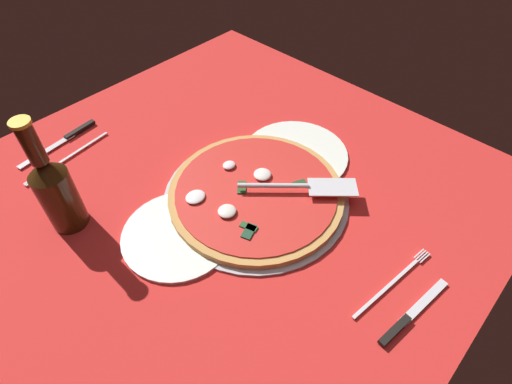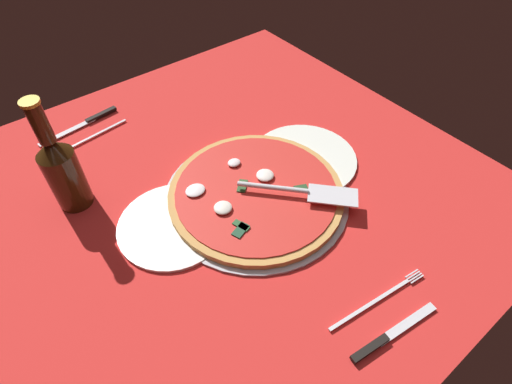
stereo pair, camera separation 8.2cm
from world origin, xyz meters
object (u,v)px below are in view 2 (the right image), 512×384
dinner_plate_right (173,225)px  pizza (255,193)px  place_setting_near (86,132)px  beer_bottle (62,170)px  pizza_server (303,191)px  dinner_plate_left (304,159)px  place_setting_far (382,320)px

dinner_plate_right → pizza: bearing=167.1°
place_setting_near → beer_bottle: (10.15, 20.22, 8.84)cm
pizza_server → place_setting_near: pizza_server is taller
dinner_plate_right → pizza: (-17.12, 3.92, 1.15)cm
dinner_plate_left → place_setting_near: place_setting_near is taller
pizza → pizza_server: (-6.16, 7.12, 2.24)cm
pizza_server → place_setting_far: size_ratio=0.92×
pizza_server → place_setting_far: pizza_server is taller
dinner_plate_right → dinner_plate_left: bearing=177.0°
dinner_plate_right → place_setting_near: place_setting_near is taller
pizza → beer_bottle: beer_bottle is taller
dinner_plate_right → place_setting_far: size_ratio=1.01×
pizza_server → beer_bottle: bearing=-172.0°
dinner_plate_left → pizza_server: (9.34, 9.33, 3.38)cm
place_setting_near → beer_bottle: bearing=56.4°
place_setting_near → place_setting_far: 77.53cm
pizza_server → pizza: bearing=178.0°
pizza → place_setting_far: pizza is taller
beer_bottle → dinner_plate_right: bearing=124.2°
pizza_server → place_setting_near: size_ratio=0.89×
dinner_plate_left → place_setting_near: 52.51cm
dinner_plate_left → pizza_server: pizza_server is taller
dinner_plate_left → beer_bottle: size_ratio=0.96×
pizza_server → dinner_plate_right: bearing=-158.2°
dinner_plate_left → pizza_server: 13.62cm
dinner_plate_left → dinner_plate_right: bearing=-3.0°
pizza_server → place_setting_far: (6.78, 26.39, -3.53)cm
dinner_plate_left → beer_bottle: beer_bottle is taller
dinner_plate_left → place_setting_far: 39.18cm
dinner_plate_right → pizza_server: pizza_server is taller
pizza → place_setting_near: 45.93cm
pizza_server → place_setting_far: 27.47cm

